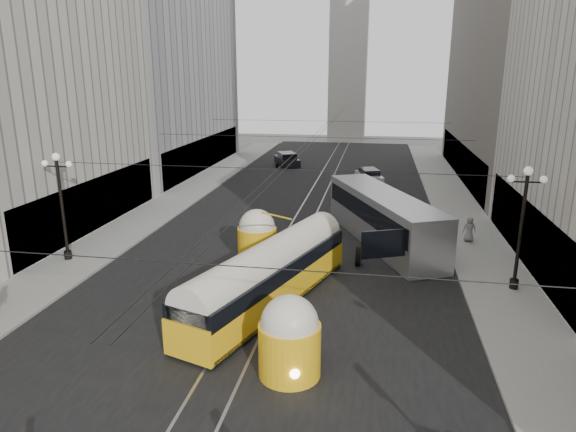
% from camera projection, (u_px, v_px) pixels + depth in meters
% --- Properties ---
extents(road, '(20.00, 85.00, 0.02)m').
position_uv_depth(road, '(309.00, 209.00, 42.39)').
color(road, black).
rests_on(road, ground).
extents(sidewalk_left, '(4.00, 72.00, 0.15)m').
position_uv_depth(sidewalk_left, '(186.00, 193.00, 47.68)').
color(sidewalk_left, gray).
rests_on(sidewalk_left, ground).
extents(sidewalk_right, '(4.00, 72.00, 0.15)m').
position_uv_depth(sidewalk_right, '(454.00, 204.00, 43.70)').
color(sidewalk_right, gray).
rests_on(sidewalk_right, ground).
extents(rail_left, '(0.12, 85.00, 0.04)m').
position_uv_depth(rail_left, '(300.00, 209.00, 42.52)').
color(rail_left, gray).
rests_on(rail_left, ground).
extents(rail_right, '(0.12, 85.00, 0.04)m').
position_uv_depth(rail_right, '(318.00, 210.00, 42.27)').
color(rail_right, gray).
rests_on(rail_right, ground).
extents(building_left_far, '(12.60, 28.60, 28.60)m').
position_uv_depth(building_left_far, '(150.00, 41.00, 56.55)').
color(building_left_far, '#999999').
rests_on(building_left_far, ground).
extents(building_right_far, '(12.60, 32.60, 32.60)m').
position_uv_depth(building_right_far, '(538.00, 14.00, 49.38)').
color(building_right_far, '#514C47').
rests_on(building_right_far, ground).
extents(distant_tower, '(6.00, 6.00, 31.36)m').
position_uv_depth(distant_tower, '(349.00, 47.00, 83.41)').
color(distant_tower, '#B2AFA8').
rests_on(distant_tower, ground).
extents(lamppost_left_mid, '(1.86, 0.44, 6.37)m').
position_uv_depth(lamppost_left_mid, '(61.00, 201.00, 29.72)').
color(lamppost_left_mid, black).
rests_on(lamppost_left_mid, sidewalk_left).
extents(lamppost_right_mid, '(1.86, 0.44, 6.37)m').
position_uv_depth(lamppost_right_mid, '(522.00, 221.00, 25.54)').
color(lamppost_right_mid, black).
rests_on(lamppost_right_mid, sidewalk_right).
extents(catenary, '(25.00, 72.00, 0.23)m').
position_uv_depth(catenary, '(310.00, 140.00, 39.83)').
color(catenary, black).
rests_on(catenary, ground).
extents(streetcar, '(6.28, 14.03, 3.21)m').
position_uv_depth(streetcar, '(269.00, 274.00, 24.61)').
color(streetcar, yellow).
rests_on(streetcar, ground).
extents(city_bus, '(7.82, 13.67, 3.35)m').
position_uv_depth(city_bus, '(383.00, 216.00, 33.59)').
color(city_bus, '#A7A9AC').
rests_on(city_bus, ground).
extents(sedan_white_far, '(3.10, 4.83, 1.41)m').
position_uv_depth(sedan_white_far, '(369.00, 176.00, 52.64)').
color(sedan_white_far, white).
rests_on(sedan_white_far, ground).
extents(sedan_dark_far, '(3.93, 5.38, 1.57)m').
position_uv_depth(sedan_dark_far, '(287.00, 160.00, 62.25)').
color(sedan_dark_far, black).
rests_on(sedan_dark_far, ground).
extents(pedestrian_sidewalk_right, '(0.84, 0.52, 1.70)m').
position_uv_depth(pedestrian_sidewalk_right, '(470.00, 229.00, 33.61)').
color(pedestrian_sidewalk_right, gray).
rests_on(pedestrian_sidewalk_right, sidewalk_right).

